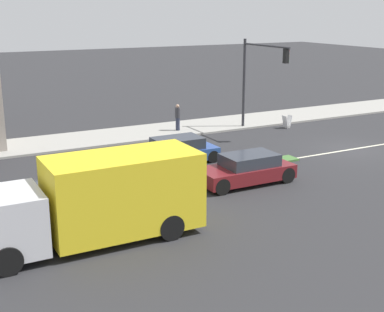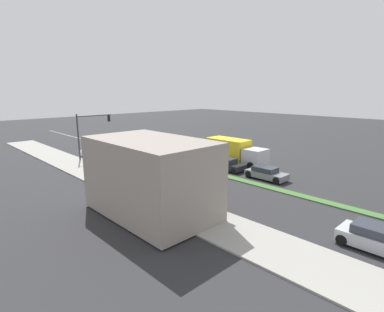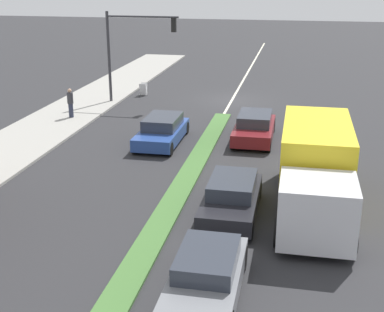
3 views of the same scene
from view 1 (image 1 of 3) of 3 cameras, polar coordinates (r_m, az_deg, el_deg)
ground_plane at (r=22.68m, az=-18.15°, el=-4.79°), size 160.00×160.00×0.00m
lane_marking_center at (r=30.93m, az=16.62°, el=0.68°), size 0.16×60.00×0.01m
traffic_signal_main at (r=33.47m, az=6.98°, el=9.09°), size 4.59×0.34×5.60m
pedestrian at (r=33.64m, az=-1.54°, el=4.21°), size 0.34×0.34×1.66m
warning_aframe_sign at (r=35.45m, az=10.09°, el=3.63°), size 0.45×0.53×0.84m
delivery_truck at (r=17.97m, az=-10.01°, el=-4.57°), size 2.44×7.50×2.87m
coupe_blue at (r=26.90m, az=-1.85°, el=0.53°), size 1.88×4.40×1.30m
sedan_maroon at (r=23.89m, az=5.81°, el=-1.42°), size 1.89×4.35×1.33m
sedan_dark at (r=20.55m, az=-15.27°, el=-4.83°), size 1.82×4.22×1.28m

